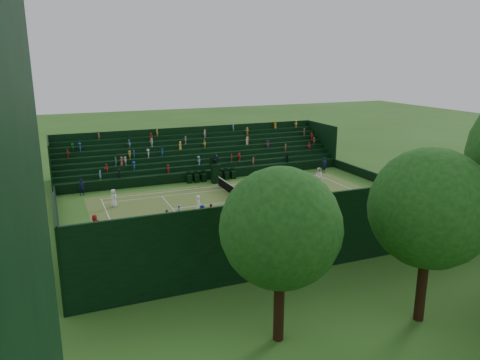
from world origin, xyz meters
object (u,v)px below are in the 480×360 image
(umpire_chair, at_px, (215,171))
(player_near_east, at_px, (199,206))
(player_near_west, at_px, (114,198))
(tennis_net, at_px, (240,195))
(player_far_east, at_px, (307,190))
(player_far_west, at_px, (319,176))

(umpire_chair, bearing_deg, player_near_east, -26.82)
(player_near_west, relative_size, player_near_east, 0.88)
(player_near_east, bearing_deg, player_near_west, 46.17)
(tennis_net, xyz_separation_m, player_near_east, (2.82, -4.90, 0.41))
(umpire_chair, height_order, player_near_east, umpire_chair)
(umpire_chair, distance_m, player_far_east, 10.69)
(tennis_net, bearing_deg, umpire_chair, 179.78)
(player_near_west, bearing_deg, player_far_west, -67.05)
(umpire_chair, xyz_separation_m, player_near_west, (4.33, -11.09, -0.48))
(player_near_east, relative_size, player_far_east, 1.08)
(player_far_east, bearing_deg, player_near_west, -110.53)
(player_near_west, distance_m, player_near_east, 8.20)
(player_near_east, relative_size, player_far_west, 1.06)
(umpire_chair, height_order, player_far_east, umpire_chair)
(umpire_chair, height_order, player_near_west, umpire_chair)
(player_far_east, bearing_deg, player_far_west, 131.82)
(tennis_net, bearing_deg, player_near_east, -60.07)
(player_near_west, bearing_deg, tennis_net, -79.50)
(player_near_west, distance_m, player_far_west, 20.95)
(player_near_east, bearing_deg, player_far_east, -87.88)
(player_far_west, bearing_deg, player_near_east, -64.41)
(umpire_chair, bearing_deg, player_near_west, -68.66)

